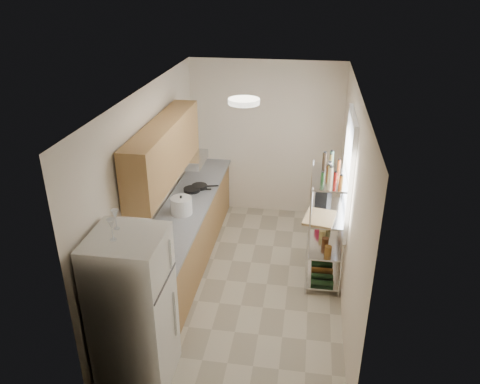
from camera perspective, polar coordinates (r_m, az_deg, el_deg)
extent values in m
cube|color=#C0B59C|center=(6.47, 0.79, -10.99)|extent=(2.50, 4.40, 0.01)
cube|color=silver|center=(5.36, 0.96, 12.15)|extent=(2.50, 4.40, 0.01)
cube|color=beige|center=(7.82, 3.12, 6.44)|extent=(2.50, 0.01, 2.60)
cube|color=beige|center=(3.95, -3.72, -14.41)|extent=(2.50, 0.01, 2.60)
cube|color=beige|center=(6.08, -10.94, 0.27)|extent=(0.01, 4.40, 2.60)
cube|color=beige|center=(5.78, 13.29, -1.34)|extent=(0.01, 4.40, 2.60)
cube|color=#A17244|center=(6.75, -6.44, -5.05)|extent=(0.60, 3.48, 0.86)
cube|color=gray|center=(6.53, -6.50, -1.65)|extent=(0.63, 3.51, 0.04)
cube|color=#B7BABC|center=(5.60, -9.82, -6.89)|extent=(0.52, 0.44, 0.04)
cube|color=#B7BABC|center=(7.85, -1.99, -0.08)|extent=(0.01, 0.55, 0.72)
cube|color=#A17244|center=(5.91, -9.19, 5.04)|extent=(0.33, 2.20, 0.72)
cube|color=#B7BABC|center=(6.76, -6.51, 4.02)|extent=(0.50, 0.60, 0.12)
cube|color=white|center=(5.99, 13.05, 2.31)|extent=(0.06, 1.00, 1.46)
cube|color=silver|center=(6.62, 9.93, -9.36)|extent=(0.45, 0.90, 0.02)
cube|color=silver|center=(6.38, 10.23, -6.03)|extent=(0.45, 0.90, 0.02)
cube|color=silver|center=(6.16, 10.55, -2.45)|extent=(0.45, 0.90, 0.02)
cube|color=silver|center=(5.95, 10.92, 1.82)|extent=(0.45, 0.90, 0.02)
cylinder|color=silver|center=(5.88, 8.35, -6.22)|extent=(0.02, 0.02, 1.55)
cylinder|color=silver|center=(6.65, 8.51, -2.31)|extent=(0.02, 0.02, 1.55)
cylinder|color=silver|center=(5.90, 12.51, -6.47)|extent=(0.02, 0.02, 1.55)
cylinder|color=silver|center=(6.66, 12.17, -2.54)|extent=(0.02, 0.02, 1.55)
cylinder|color=white|center=(5.08, 0.48, 11.00)|extent=(0.34, 0.34, 0.05)
cube|color=white|center=(4.81, -12.85, -13.88)|extent=(0.69, 0.69, 1.67)
cylinder|color=white|center=(6.24, -7.15, -1.67)|extent=(0.28, 0.28, 0.23)
cylinder|color=black|center=(6.90, -5.88, 0.29)|extent=(0.29, 0.29, 0.04)
cylinder|color=black|center=(6.99, -4.98, 0.68)|extent=(0.28, 0.28, 0.05)
cube|color=tan|center=(5.95, 9.68, -3.13)|extent=(0.44, 0.52, 0.03)
cube|color=black|center=(6.39, 10.21, 0.18)|extent=(0.23, 0.29, 0.29)
cube|color=#B51636|center=(6.62, 9.77, -3.83)|extent=(0.14, 0.17, 0.17)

